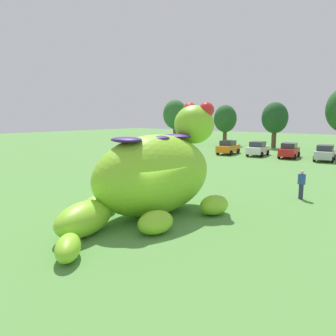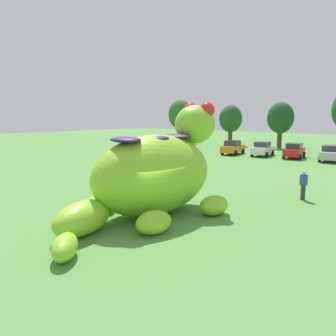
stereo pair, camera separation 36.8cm
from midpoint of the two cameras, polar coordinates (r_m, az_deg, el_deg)
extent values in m
plane|color=#568E42|center=(15.63, -2.77, -8.98)|extent=(160.00, 160.00, 0.00)
ellipsoid|color=#8CD12D|center=(16.15, -1.65, -1.19)|extent=(4.03, 7.23, 3.93)
ellipsoid|color=#8CD12D|center=(18.06, 5.23, 7.47)|extent=(2.24, 2.44, 2.07)
sphere|color=red|center=(18.66, 4.52, 9.92)|extent=(0.83, 0.83, 0.83)
sphere|color=red|center=(17.94, 7.33, 9.91)|extent=(0.83, 0.83, 0.83)
ellipsoid|color=navy|center=(17.04, 2.18, 5.47)|extent=(1.66, 1.38, 0.26)
ellipsoid|color=navy|center=(15.93, -1.68, 5.22)|extent=(1.66, 1.38, 0.26)
ellipsoid|color=navy|center=(14.79, -6.63, 4.86)|extent=(1.66, 1.38, 0.26)
ellipsoid|color=#8CD12D|center=(19.30, -1.94, -3.99)|extent=(1.33, 1.77, 0.96)
ellipsoid|color=#8CD12D|center=(16.47, 8.55, -6.38)|extent=(1.33, 1.77, 0.96)
ellipsoid|color=#8CD12D|center=(16.85, -11.16, -6.10)|extent=(1.33, 1.77, 0.96)
ellipsoid|color=#8CD12D|center=(13.82, -1.70, -9.32)|extent=(1.33, 1.77, 0.96)
ellipsoid|color=#8CD12D|center=(14.09, -13.72, -8.34)|extent=(2.36, 3.45, 1.37)
ellipsoid|color=#8CD12D|center=(12.02, -16.49, -12.89)|extent=(1.89, 1.84, 0.84)
cube|color=orange|center=(42.30, 11.35, 3.31)|extent=(2.24, 4.29, 0.80)
cube|color=#2D333D|center=(42.10, 11.30, 4.25)|extent=(1.75, 2.15, 0.60)
cylinder|color=black|center=(43.83, 10.91, 3.00)|extent=(0.32, 0.67, 0.64)
cylinder|color=black|center=(43.23, 13.00, 2.85)|extent=(0.32, 0.67, 0.64)
cylinder|color=black|center=(41.49, 9.59, 2.70)|extent=(0.32, 0.67, 0.64)
cylinder|color=black|center=(40.86, 11.79, 2.54)|extent=(0.32, 0.67, 0.64)
cube|color=white|center=(41.37, 16.23, 3.00)|extent=(2.22, 4.29, 0.80)
cube|color=#2D333D|center=(41.17, 16.21, 3.95)|extent=(1.74, 2.15, 0.60)
cylinder|color=black|center=(42.87, 15.61, 2.69)|extent=(0.32, 0.67, 0.64)
cylinder|color=black|center=(42.40, 17.81, 2.53)|extent=(0.32, 0.67, 0.64)
cylinder|color=black|center=(40.46, 14.53, 2.38)|extent=(0.32, 0.67, 0.64)
cylinder|color=black|center=(39.97, 16.84, 2.20)|extent=(0.32, 0.67, 0.64)
cube|color=red|center=(40.38, 21.16, 2.61)|extent=(2.34, 4.32, 0.80)
cube|color=#2D333D|center=(40.17, 21.17, 3.58)|extent=(1.79, 2.18, 0.60)
cylinder|color=black|center=(41.82, 20.29, 2.31)|extent=(0.34, 0.67, 0.64)
cylinder|color=black|center=(41.53, 22.59, 2.13)|extent=(0.34, 0.67, 0.64)
cylinder|color=black|center=(39.34, 19.57, 1.96)|extent=(0.34, 0.67, 0.64)
cylinder|color=black|center=(39.04, 22.01, 1.77)|extent=(0.34, 0.67, 0.64)
cube|color=#B7BABF|center=(39.12, 26.42, 2.08)|extent=(2.27, 4.30, 0.80)
cube|color=#2D333D|center=(38.90, 26.47, 3.09)|extent=(1.76, 2.16, 0.60)
cylinder|color=black|center=(40.51, 25.38, 1.80)|extent=(0.33, 0.67, 0.64)
cylinder|color=black|center=(38.00, 24.91, 1.40)|extent=(0.33, 0.67, 0.64)
cylinder|color=brown|center=(58.55, 2.33, 5.63)|extent=(0.76, 0.76, 2.64)
ellipsoid|color=#2D662D|center=(58.44, 2.35, 9.20)|extent=(4.23, 4.23, 5.08)
cylinder|color=brown|center=(55.02, 10.82, 5.07)|extent=(0.65, 0.65, 2.28)
ellipsoid|color=#235623|center=(54.90, 10.92, 8.35)|extent=(3.65, 3.65, 4.38)
cylinder|color=brown|center=(51.86, 18.82, 4.56)|extent=(0.68, 0.68, 2.38)
ellipsoid|color=#1E4C23|center=(51.74, 19.00, 8.18)|extent=(3.80, 3.80, 4.57)
cylinder|color=#2D334C|center=(20.76, 22.69, -3.88)|extent=(0.26, 0.26, 0.88)
cube|color=#2D4CA5|center=(20.61, 22.81, -1.87)|extent=(0.38, 0.22, 0.60)
sphere|color=beige|center=(20.54, 22.89, -0.72)|extent=(0.22, 0.22, 0.22)
camera|label=1|loc=(0.18, -89.38, 0.10)|focal=35.39mm
camera|label=2|loc=(0.18, 90.62, -0.10)|focal=35.39mm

